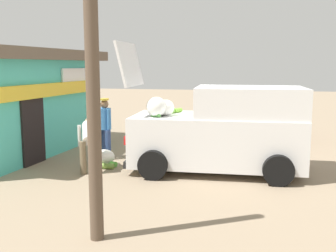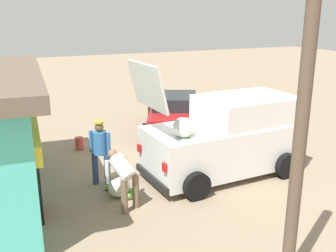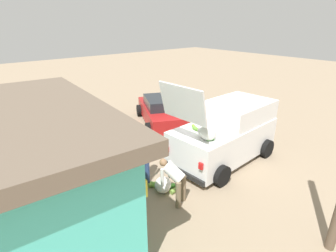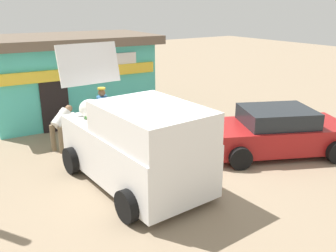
{
  "view_description": "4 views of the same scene",
  "coord_description": "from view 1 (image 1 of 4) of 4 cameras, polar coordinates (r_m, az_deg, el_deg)",
  "views": [
    {
      "loc": [
        -10.52,
        -0.78,
        2.56
      ],
      "look_at": [
        0.54,
        1.64,
        0.8
      ],
      "focal_mm": 42.14,
      "sensor_mm": 36.0,
      "label": 1
    },
    {
      "loc": [
        -9.43,
        5.37,
        4.18
      ],
      "look_at": [
        -0.12,
        1.18,
        1.2
      ],
      "focal_mm": 41.74,
      "sensor_mm": 36.0,
      "label": 2
    },
    {
      "loc": [
        -6.49,
        7.12,
        4.77
      ],
      "look_at": [
        0.28,
        1.47,
        1.23
      ],
      "focal_mm": 28.41,
      "sensor_mm": 36.0,
      "label": 3
    },
    {
      "loc": [
        -4.91,
        -6.98,
        4.08
      ],
      "look_at": [
        0.67,
        1.28,
        0.74
      ],
      "focal_mm": 39.16,
      "sensor_mm": 36.0,
      "label": 4
    }
  ],
  "objects": [
    {
      "name": "paint_bucket",
      "position": [
        13.65,
        -4.57,
        -1.14
      ],
      "size": [
        0.27,
        0.27,
        0.4
      ],
      "primitive_type": "cylinder",
      "color": "#BF3F33",
      "rests_on": "ground_plane"
    },
    {
      "name": "customer_bending",
      "position": [
        9.62,
        -11.26,
        -1.93
      ],
      "size": [
        0.76,
        0.68,
        1.28
      ],
      "color": "#726047",
      "rests_on": "ground_plane"
    },
    {
      "name": "ground_plane",
      "position": [
        10.86,
        7.88,
        -4.89
      ],
      "size": [
        60.0,
        60.0,
        0.0
      ],
      "primitive_type": "plane",
      "color": "gray"
    },
    {
      "name": "vendor_standing",
      "position": [
        10.9,
        -9.11,
        0.23
      ],
      "size": [
        0.48,
        0.48,
        1.66
      ],
      "color": "navy",
      "rests_on": "ground_plane"
    },
    {
      "name": "storefront_bar",
      "position": [
        12.39,
        -22.34,
        3.46
      ],
      "size": [
        6.36,
        4.12,
        3.0
      ],
      "color": "#4CC6B7",
      "rests_on": "ground_plane"
    },
    {
      "name": "parked_sedan",
      "position": [
        13.78,
        11.28,
        0.56
      ],
      "size": [
        4.35,
        3.35,
        1.31
      ],
      "color": "maroon",
      "rests_on": "ground_plane"
    },
    {
      "name": "unloaded_banana_pile",
      "position": [
        10.27,
        -9.33,
        -4.65
      ],
      "size": [
        0.87,
        0.8,
        0.42
      ],
      "color": "silver",
      "rests_on": "ground_plane"
    },
    {
      "name": "utility_pole",
      "position": [
        5.65,
        -10.81,
        5.33
      ],
      "size": [
        0.2,
        0.2,
        4.46
      ],
      "primitive_type": "cylinder",
      "color": "brown",
      "rests_on": "ground_plane"
    },
    {
      "name": "delivery_van",
      "position": [
        9.55,
        7.93,
        -0.55
      ],
      "size": [
        2.39,
        4.38,
        3.11
      ],
      "color": "white",
      "rests_on": "ground_plane"
    }
  ]
}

